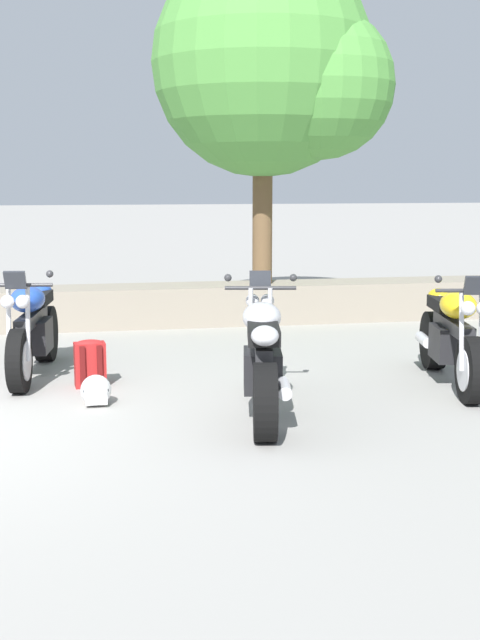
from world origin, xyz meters
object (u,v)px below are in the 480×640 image
motorcycle_silver_centre (263,360)px  motorcycle_blue_near_left (32,330)px  rider_backpack (90,362)px  rider_helmet (96,391)px  leafy_tree_mid_left (275,69)px  motorcycle_yellow_far_right (452,337)px

motorcycle_silver_centre → motorcycle_blue_near_left: bearing=137.8°
motorcycle_blue_near_left → rider_backpack: 0.84m
motorcycle_blue_near_left → rider_helmet: 1.48m
rider_backpack → leafy_tree_mid_left: 5.34m
motorcycle_blue_near_left → rider_backpack: bearing=-44.2°
rider_backpack → rider_helmet: (0.04, -0.73, -0.11)m
motorcycle_yellow_far_right → rider_backpack: (-3.52, 0.61, -0.24)m
motorcycle_silver_centre → rider_backpack: bearing=138.6°
leafy_tree_mid_left → rider_backpack: bearing=-128.2°
leafy_tree_mid_left → motorcycle_silver_centre: bearing=-104.0°
motorcycle_yellow_far_right → rider_helmet: size_ratio=7.34×
motorcycle_silver_centre → motorcycle_yellow_far_right: size_ratio=1.00×
rider_backpack → motorcycle_silver_centre: bearing=-41.4°
motorcycle_blue_near_left → motorcycle_yellow_far_right: same height
motorcycle_silver_centre → rider_backpack: (-1.46, 1.29, -0.24)m
motorcycle_blue_near_left → motorcycle_yellow_far_right: size_ratio=1.00×
motorcycle_blue_near_left → rider_helmet: motorcycle_blue_near_left is taller
motorcycle_silver_centre → rider_helmet: size_ratio=7.34×
motorcycle_blue_near_left → rider_helmet: size_ratio=7.37×
motorcycle_blue_near_left → leafy_tree_mid_left: leafy_tree_mid_left is taller
rider_backpack → rider_helmet: size_ratio=1.68×
motorcycle_silver_centre → rider_backpack: motorcycle_silver_centre is taller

